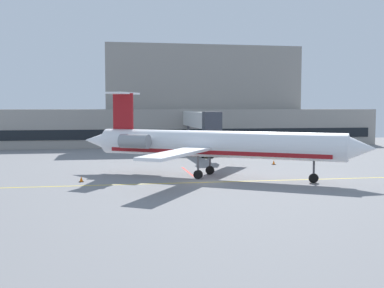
% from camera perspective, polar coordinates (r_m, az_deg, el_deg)
% --- Properties ---
extents(ground, '(120.00, 120.00, 0.11)m').
position_cam_1_polar(ground, '(46.06, 1.10, -4.60)').
color(ground, slate).
extents(terminal_building, '(79.65, 11.47, 19.07)m').
position_cam_1_polar(terminal_building, '(91.82, -1.29, 4.25)').
color(terminal_building, gray).
rests_on(terminal_building, ground).
extents(jet_bridge_west, '(2.40, 22.11, 6.58)m').
position_cam_1_polar(jet_bridge_west, '(74.19, 0.87, 2.87)').
color(jet_bridge_west, silver).
rests_on(jet_bridge_west, ground).
extents(regional_jet, '(27.75, 22.67, 8.80)m').
position_cam_1_polar(regional_jet, '(48.81, 2.31, -0.02)').
color(regional_jet, white).
rests_on(regional_jet, ground).
extents(baggage_tug, '(1.91, 3.96, 2.13)m').
position_cam_1_polar(baggage_tug, '(69.63, 1.66, -0.72)').
color(baggage_tug, '#E5B20C').
rests_on(baggage_tug, ground).
extents(pushback_tractor, '(3.36, 2.48, 2.15)m').
position_cam_1_polar(pushback_tractor, '(77.64, 8.40, -0.25)').
color(pushback_tractor, silver).
rests_on(pushback_tractor, ground).
extents(safety_cone_alpha, '(0.47, 0.47, 0.55)m').
position_cam_1_polar(safety_cone_alpha, '(60.79, 9.74, -2.20)').
color(safety_cone_alpha, orange).
rests_on(safety_cone_alpha, ground).
extents(safety_cone_bravo, '(0.47, 0.47, 0.55)m').
position_cam_1_polar(safety_cone_bravo, '(47.15, -13.09, -4.14)').
color(safety_cone_bravo, orange).
rests_on(safety_cone_bravo, ground).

